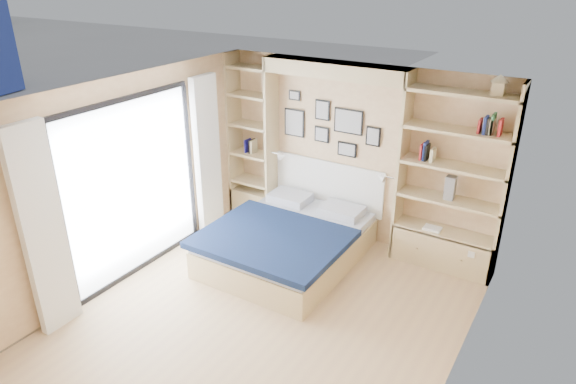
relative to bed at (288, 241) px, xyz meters
The scene contains 8 objects.
ground 1.27m from the bed, 68.72° to the right, with size 4.50×4.50×0.00m, color tan.
room_shell 0.88m from the bed, 80.03° to the left, with size 4.50×4.50×4.50m.
bed is the anchor object (origin of this frame).
photo_gallery 1.70m from the bed, 90.10° to the left, with size 1.48×0.02×0.82m.
reading_lamps 1.19m from the bed, 79.93° to the left, with size 1.92×0.12×0.15m.
shelf_decor 2.29m from the bed, 30.47° to the left, with size 3.56×0.23×2.03m.
deck 3.37m from the bed, 159.86° to the right, with size 3.20×4.00×0.05m, color #746955.
deck_chair 3.45m from the bed, 154.50° to the right, with size 0.72×0.87×0.76m.
Camera 1 is at (2.67, -3.91, 3.65)m, focal length 32.00 mm.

